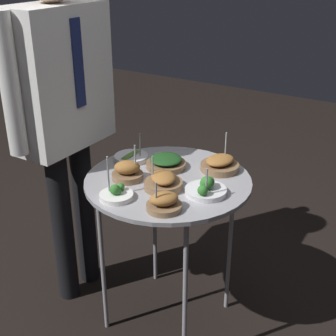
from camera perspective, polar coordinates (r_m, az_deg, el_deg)
name	(u,v)px	position (r m, az deg, el deg)	size (l,w,h in m)	color
ground_plane	(168,316)	(2.42, 0.00, -17.58)	(8.00, 8.00, 0.00)	black
serving_cart	(168,190)	(2.01, 0.00, -2.65)	(0.71, 0.71, 0.76)	#939399
bowl_roast_front_right	(163,182)	(1.89, -0.58, -1.71)	(0.16, 0.16, 0.14)	brown
bowl_spinach_front_center	(166,162)	(2.08, -0.25, 0.70)	(0.18, 0.18, 0.06)	brown
bowl_roast_far_rim	(220,164)	(2.06, 6.33, 0.47)	(0.17, 0.17, 0.16)	brown
bowl_roast_mid_left	(164,203)	(1.74, -0.50, -4.24)	(0.14, 0.13, 0.13)	brown
bowl_roast_back_right	(127,171)	(1.98, -4.98, -0.42)	(0.13, 0.14, 0.16)	brown
bowl_broccoli_near_rim	(206,188)	(1.86, 4.65, -2.51)	(0.17, 0.17, 0.13)	silver
bowl_asparagus_center	(131,157)	(2.16, -4.50, 1.31)	(0.16, 0.16, 0.13)	silver
bowl_broccoli_back_left	(116,194)	(1.84, -6.33, -3.15)	(0.13, 0.13, 0.17)	white
waiter_figure	(61,95)	(2.15, -12.87, 8.66)	(0.62, 0.23, 1.67)	black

